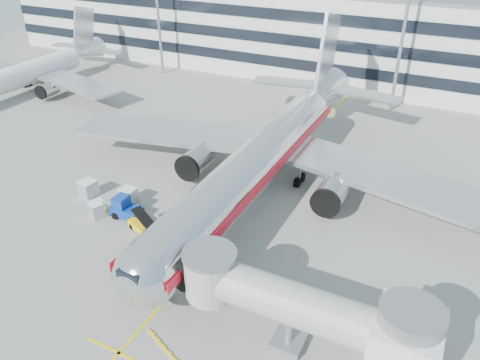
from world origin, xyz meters
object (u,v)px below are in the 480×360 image
at_px(main_jet, 267,153).
at_px(ramp_worker, 104,209).
at_px(cargo_container_right, 88,188).
at_px(cargo_container_front, 98,209).
at_px(cargo_container_left, 128,196).
at_px(belt_loader, 146,228).
at_px(baggage_tug, 126,209).

xyz_separation_m(main_jet, ramp_worker, (-12.22, -12.87, -3.31)).
relative_size(cargo_container_right, cargo_container_front, 0.95).
height_order(main_jet, cargo_container_left, main_jet).
relative_size(main_jet, ramp_worker, 27.42).
height_order(main_jet, belt_loader, main_jet).
bearing_deg(cargo_container_left, belt_loader, -35.47).
distance_m(main_jet, cargo_container_front, 18.67).
height_order(cargo_container_front, ramp_worker, ramp_worker).
height_order(baggage_tug, ramp_worker, baggage_tug).
height_order(main_jet, cargo_container_right, main_jet).
xyz_separation_m(baggage_tug, cargo_container_right, (-6.30, 1.48, -0.10)).
bearing_deg(ramp_worker, belt_loader, -37.05).
bearing_deg(cargo_container_right, belt_loader, -16.31).
bearing_deg(ramp_worker, cargo_container_front, 157.65).
xyz_separation_m(baggage_tug, cargo_container_front, (-2.64, -1.17, -0.17)).
distance_m(main_jet, cargo_container_left, 15.57).
height_order(main_jet, cargo_container_front, main_jet).
xyz_separation_m(main_jet, baggage_tug, (-10.31, -11.84, -3.25)).
height_order(belt_loader, ramp_worker, belt_loader).
bearing_deg(cargo_container_front, cargo_container_right, 144.09).
relative_size(belt_loader, cargo_container_right, 2.46).
xyz_separation_m(cargo_container_right, cargo_container_front, (3.66, -2.65, -0.07)).
bearing_deg(baggage_tug, main_jet, 48.96).
distance_m(baggage_tug, cargo_container_front, 2.90).
bearing_deg(cargo_container_front, cargo_container_left, 68.64).
bearing_deg(cargo_container_left, cargo_container_right, -172.77).
distance_m(baggage_tug, cargo_container_left, 2.51).
relative_size(belt_loader, baggage_tug, 1.51).
distance_m(cargo_container_left, cargo_container_right, 4.98).
relative_size(belt_loader, cargo_container_front, 2.33).
xyz_separation_m(belt_loader, ramp_worker, (-5.48, 0.38, 0.30)).
bearing_deg(main_jet, belt_loader, -116.95).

